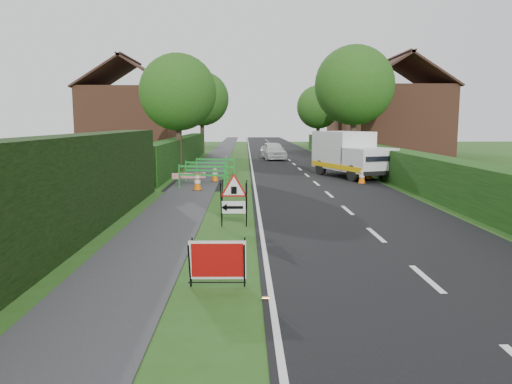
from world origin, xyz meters
name	(u,v)px	position (x,y,z in m)	size (l,w,h in m)	color
ground	(279,246)	(0.00, 0.00, 0.00)	(120.00, 120.00, 0.00)	#264D16
road_surface	(280,152)	(2.50, 35.00, 0.00)	(6.00, 90.00, 0.02)	black
footpath	(221,152)	(-3.00, 35.00, 0.01)	(2.00, 90.00, 0.02)	#2D2D30
hedge_west_near	(59,247)	(-5.00, 0.00, 0.00)	(1.10, 18.00, 2.50)	black
hedge_west_far	(181,165)	(-5.00, 22.00, 0.00)	(1.00, 24.00, 1.80)	#14380F
hedge_east	(377,173)	(6.50, 16.00, 0.00)	(1.20, 50.00, 1.50)	#14380F
house_west	(131,121)	(-10.00, 30.00, 2.90)	(7.50, 7.40, 7.88)	brown
house_east_a	(395,121)	(11.00, 28.00, 2.90)	(7.50, 7.40, 7.88)	brown
house_east_b	(365,121)	(12.00, 42.00, 2.90)	(7.50, 7.40, 7.88)	brown
tree_nw	(178,92)	(-4.60, 18.00, 4.48)	(4.40, 4.40, 6.70)	#2D2116
tree_ne	(354,85)	(6.40, 22.00, 5.17)	(5.20, 5.20, 7.79)	#2D2116
tree_fw	(202,99)	(-4.60, 34.00, 4.83)	(4.80, 4.80, 7.24)	#2D2116
tree_fe	(318,107)	(6.40, 38.00, 4.22)	(4.20, 4.20, 6.33)	#2D2116
red_rect_sign	(217,261)	(-1.24, -2.86, 0.47)	(0.98, 0.59, 0.82)	black
triangle_sign	(232,196)	(-1.11, 2.04, 0.86)	(0.87, 0.87, 1.23)	black
works_van	(350,153)	(4.58, 14.16, 1.23)	(3.56, 5.42, 2.32)	silver
traffic_cone_0	(362,175)	(4.57, 11.37, 0.39)	(0.38, 0.38, 0.79)	black
traffic_cone_1	(369,171)	(5.37, 13.26, 0.39)	(0.38, 0.38, 0.79)	black
traffic_cone_2	(348,168)	(4.70, 15.11, 0.39)	(0.38, 0.38, 0.79)	black
traffic_cone_3	(197,181)	(-2.73, 9.31, 0.39)	(0.38, 0.38, 0.79)	black
traffic_cone_4	(215,173)	(-2.19, 12.40, 0.39)	(0.38, 0.38, 0.79)	black
ped_barrier_0	(202,173)	(-2.62, 10.19, 0.63)	(2.09, 0.68, 1.00)	#198D2A
ped_barrier_1	(206,169)	(-2.59, 12.25, 0.63)	(2.09, 0.71, 1.00)	#198D2A
ped_barrier_2	(216,165)	(-2.27, 14.20, 0.63)	(2.09, 0.76, 1.00)	#198D2A
ped_barrier_3	(226,164)	(-1.75, 15.17, 0.63)	(0.36, 2.06, 1.00)	#198D2A
redwhite_plank	(189,186)	(-3.27, 10.95, 0.00)	(1.50, 0.04, 0.25)	red
litter_can	(266,300)	(-0.45, -3.49, 0.00)	(0.07, 0.07, 0.12)	#BF7F4C
hatchback_car	(273,151)	(1.34, 26.20, 0.67)	(1.59, 3.94, 1.34)	silver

